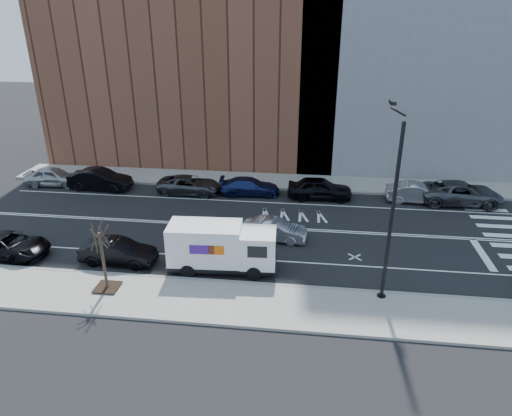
% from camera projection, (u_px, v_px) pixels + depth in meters
% --- Properties ---
extents(ground, '(120.00, 120.00, 0.00)m').
position_uv_depth(ground, '(260.00, 227.00, 30.52)').
color(ground, black).
rests_on(ground, ground).
extents(sidewalk_near, '(44.00, 3.60, 0.15)m').
position_uv_depth(sidewalk_near, '(240.00, 304.00, 22.49)').
color(sidewalk_near, gray).
rests_on(sidewalk_near, ground).
extents(sidewalk_far, '(44.00, 3.60, 0.15)m').
position_uv_depth(sidewalk_far, '(272.00, 181.00, 38.49)').
color(sidewalk_far, gray).
rests_on(sidewalk_far, ground).
extents(curb_near, '(44.00, 0.25, 0.17)m').
position_uv_depth(curb_near, '(245.00, 283.00, 24.12)').
color(curb_near, gray).
rests_on(curb_near, ground).
extents(curb_far, '(44.00, 0.25, 0.17)m').
position_uv_depth(curb_far, '(270.00, 189.00, 36.85)').
color(curb_far, gray).
rests_on(curb_far, ground).
extents(crosswalk, '(3.00, 14.00, 0.01)m').
position_uv_depth(crosswalk, '(512.00, 241.00, 28.73)').
color(crosswalk, white).
rests_on(crosswalk, ground).
extents(road_markings, '(40.00, 8.60, 0.01)m').
position_uv_depth(road_markings, '(260.00, 227.00, 30.52)').
color(road_markings, white).
rests_on(road_markings, ground).
extents(bldg_brick, '(26.00, 10.00, 22.00)m').
position_uv_depth(bldg_brick, '(192.00, 38.00, 41.19)').
color(bldg_brick, brown).
rests_on(bldg_brick, ground).
extents(bldg_concrete, '(20.00, 10.00, 26.00)m').
position_uv_depth(bldg_concrete, '(424.00, 14.00, 38.15)').
color(bldg_concrete, slate).
rests_on(bldg_concrete, ground).
extents(streetlight, '(0.44, 4.02, 9.34)m').
position_uv_depth(streetlight, '(391.00, 202.00, 21.42)').
color(streetlight, black).
rests_on(streetlight, ground).
extents(street_tree, '(1.20, 1.20, 3.75)m').
position_uv_depth(street_tree, '(104.00, 266.00, 23.08)').
color(street_tree, black).
rests_on(street_tree, ground).
extents(fedex_van, '(6.09, 2.39, 2.74)m').
position_uv_depth(fedex_van, '(221.00, 247.00, 25.02)').
color(fedex_van, black).
rests_on(fedex_van, ground).
extents(far_parked_a, '(4.64, 2.09, 1.55)m').
position_uv_depth(far_parked_a, '(53.00, 176.00, 37.48)').
color(far_parked_a, '#AAAAAF').
rests_on(far_parked_a, ground).
extents(far_parked_b, '(5.10, 2.02, 1.65)m').
position_uv_depth(far_parked_b, '(100.00, 179.00, 36.67)').
color(far_parked_b, black).
rests_on(far_parked_b, ground).
extents(far_parked_c, '(5.00, 2.31, 1.39)m').
position_uv_depth(far_parked_c, '(189.00, 185.00, 35.92)').
color(far_parked_c, '#424448').
rests_on(far_parked_c, ground).
extents(far_parked_d, '(4.80, 2.26, 1.35)m').
position_uv_depth(far_parked_d, '(250.00, 186.00, 35.64)').
color(far_parked_d, navy).
rests_on(far_parked_d, ground).
extents(far_parked_e, '(4.94, 2.10, 1.67)m').
position_uv_depth(far_parked_e, '(320.00, 188.00, 34.85)').
color(far_parked_e, black).
rests_on(far_parked_e, ground).
extents(far_parked_f, '(4.55, 1.75, 1.48)m').
position_uv_depth(far_parked_f, '(417.00, 193.00, 34.22)').
color(far_parked_f, '#A1A0A5').
rests_on(far_parked_f, ground).
extents(far_parked_g, '(6.00, 2.77, 1.67)m').
position_uv_depth(far_parked_g, '(461.00, 193.00, 33.93)').
color(far_parked_g, '#45474B').
rests_on(far_parked_g, ground).
extents(driving_sedan, '(4.21, 1.78, 1.35)m').
position_uv_depth(driving_sedan, '(274.00, 230.00, 28.67)').
color(driving_sedan, '#B4B3B8').
rests_on(driving_sedan, ground).
extents(near_parked_rear_a, '(4.36, 1.64, 1.42)m').
position_uv_depth(near_parked_rear_a, '(118.00, 252.00, 25.97)').
color(near_parked_rear_a, black).
rests_on(near_parked_rear_a, ground).
extents(near_parked_rear_b, '(5.26, 2.88, 1.40)m').
position_uv_depth(near_parked_rear_b, '(7.00, 245.00, 26.81)').
color(near_parked_rear_b, black).
rests_on(near_parked_rear_b, ground).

